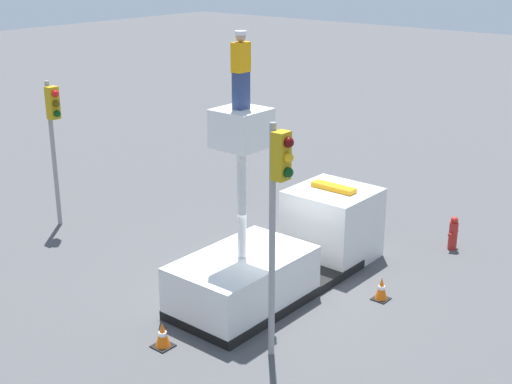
# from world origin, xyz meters

# --- Properties ---
(ground_plane) EXTENTS (120.00, 120.00, 0.00)m
(ground_plane) POSITION_xyz_m (0.00, 0.00, 0.00)
(ground_plane) COLOR #4C4C4F
(bucket_truck) EXTENTS (6.81, 2.26, 5.06)m
(bucket_truck) POSITION_xyz_m (0.62, 0.00, 0.94)
(bucket_truck) COLOR black
(bucket_truck) RESTS_ON ground
(worker) EXTENTS (0.40, 0.26, 1.75)m
(worker) POSITION_xyz_m (-1.09, 0.00, 5.94)
(worker) COLOR navy
(worker) RESTS_ON bucket_truck
(traffic_light_pole) EXTENTS (0.34, 0.57, 5.26)m
(traffic_light_pole) POSITION_xyz_m (-2.31, -2.04, 3.72)
(traffic_light_pole) COLOR gray
(traffic_light_pole) RESTS_ON ground
(traffic_light_across) EXTENTS (0.34, 0.57, 4.68)m
(traffic_light_across) POSITION_xyz_m (-0.61, 8.11, 3.32)
(traffic_light_across) COLOR gray
(traffic_light_across) RESTS_ON ground
(fire_hydrant) EXTENTS (0.50, 0.26, 1.03)m
(fire_hydrant) POSITION_xyz_m (5.67, -2.44, 0.50)
(fire_hydrant) COLOR #B2231E
(fire_hydrant) RESTS_ON ground
(traffic_cone_rear) EXTENTS (0.44, 0.44, 0.61)m
(traffic_cone_rear) POSITION_xyz_m (-3.65, 0.16, 0.29)
(traffic_cone_rear) COLOR black
(traffic_cone_rear) RESTS_ON ground
(traffic_cone_curbside) EXTENTS (0.40, 0.40, 0.62)m
(traffic_cone_curbside) POSITION_xyz_m (1.49, -2.46, 0.29)
(traffic_cone_curbside) COLOR black
(traffic_cone_curbside) RESTS_ON ground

